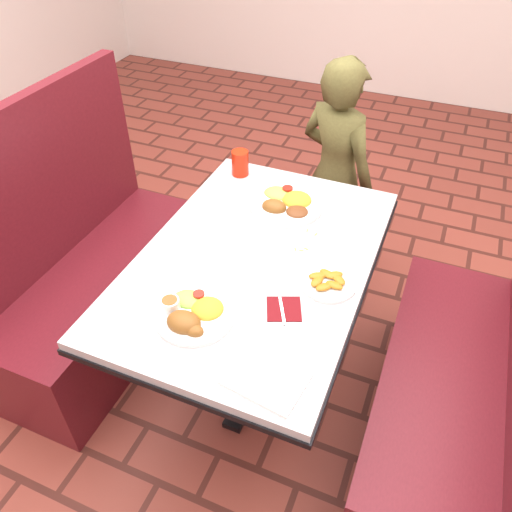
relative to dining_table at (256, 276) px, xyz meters
name	(u,v)px	position (x,y,z in m)	size (l,w,h in m)	color
dining_table	(256,276)	(0.00, 0.00, 0.00)	(0.81, 1.21, 0.75)	silver
booth_bench_left	(97,282)	(-0.80, 0.00, -0.32)	(0.47, 1.20, 1.17)	maroon
booth_bench_right	(455,396)	(0.80, 0.00, -0.32)	(0.47, 1.20, 1.17)	maroon
diner_person	(335,175)	(0.06, 0.91, -0.06)	(0.43, 0.28, 1.19)	brown
near_dinner_plate	(192,311)	(-0.07, -0.35, 0.12)	(0.26, 0.26, 0.08)	white
far_dinner_plate	(287,201)	(-0.01, 0.34, 0.12)	(0.30, 0.30, 0.08)	white
plantain_plate	(328,282)	(0.28, -0.04, 0.11)	(0.19, 0.19, 0.03)	white
maroon_napkin	(284,309)	(0.18, -0.21, 0.10)	(0.11, 0.11, 0.00)	#600E13
spoon_utensil	(282,311)	(0.18, -0.22, 0.10)	(0.01, 0.12, 0.00)	silver
red_tumbler	(240,163)	(-0.28, 0.50, 0.15)	(0.07, 0.07, 0.11)	red
paper_napkin	(266,379)	(0.23, -0.48, 0.10)	(0.22, 0.16, 0.01)	white
knife_utensil	(183,324)	(-0.08, -0.40, 0.11)	(0.01, 0.17, 0.00)	silver
fork_utensil	(182,311)	(-0.11, -0.35, 0.11)	(0.01, 0.16, 0.00)	silver
lettuce_shreds	(272,249)	(0.04, 0.06, 0.10)	(0.28, 0.32, 0.00)	#96BF4C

